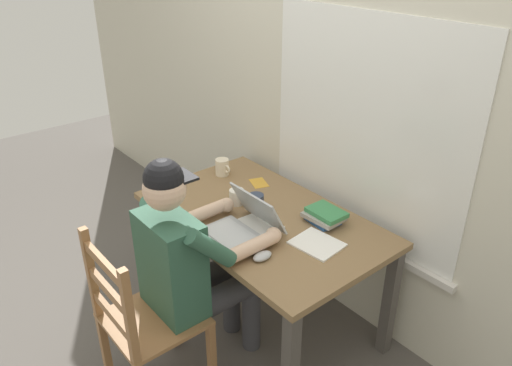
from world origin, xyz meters
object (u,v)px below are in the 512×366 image
laptop (243,225)px  computer_mouse (262,256)px  landscape_photo_print (259,183)px  book_stack_main (325,216)px  seated_person (191,260)px  coffee_mug_spare (222,167)px  coffee_mug_dark (256,202)px  wooden_chair (143,321)px  coffee_mug_white (237,197)px  desk (261,230)px

laptop → computer_mouse: laptop is taller
landscape_photo_print → book_stack_main: bearing=18.1°
seated_person → coffee_mug_spare: size_ratio=10.01×
seated_person → coffee_mug_dark: size_ratio=9.93×
wooden_chair → coffee_mug_spare: wooden_chair is taller
laptop → coffee_mug_white: laptop is taller
desk → wooden_chair: wooden_chair is taller
computer_mouse → book_stack_main: (-0.04, 0.46, 0.02)m
book_stack_main → laptop: bearing=-114.6°
laptop → coffee_mug_spare: size_ratio=2.75×
landscape_photo_print → computer_mouse: bearing=-18.3°
wooden_chair → landscape_photo_print: 1.09m
laptop → landscape_photo_print: size_ratio=2.59×
laptop → computer_mouse: 0.24m
desk → coffee_mug_white: coffee_mug_white is taller
computer_mouse → book_stack_main: 0.46m
seated_person → coffee_mug_spare: (-0.59, 0.62, 0.09)m
desk → computer_mouse: (0.30, -0.25, 0.11)m
desk → wooden_chair: bearing=-86.2°
laptop → computer_mouse: (0.23, -0.06, -0.03)m
desk → coffee_mug_spare: size_ratio=11.03×
desk → wooden_chair: size_ratio=1.47×
seated_person → coffee_mug_white: 0.53m
coffee_mug_spare → landscape_photo_print: bearing=23.4°
laptop → coffee_mug_spare: laptop is taller
laptop → coffee_mug_spare: bearing=152.4°
desk → landscape_photo_print: size_ratio=10.39×
coffee_mug_dark → book_stack_main: (0.33, 0.19, -0.01)m
wooden_chair → coffee_mug_spare: (-0.59, 0.90, 0.31)m
desk → laptop: laptop is taller
wooden_chair → book_stack_main: (0.21, 0.98, 0.30)m
seated_person → book_stack_main: size_ratio=5.96×
laptop → coffee_mug_dark: size_ratio=2.73×
wooden_chair → coffee_mug_spare: 1.12m
desk → coffee_mug_spare: coffee_mug_spare is taller
coffee_mug_spare → desk: bearing=-14.0°
laptop → coffee_mug_dark: (-0.15, 0.21, -0.01)m
coffee_mug_dark → coffee_mug_spare: coffee_mug_spare is taller
desk → seated_person: size_ratio=1.10×
coffee_mug_white → computer_mouse: bearing=-25.1°
wooden_chair → laptop: size_ratio=2.73×
coffee_mug_spare → landscape_photo_print: coffee_mug_spare is taller
computer_mouse → seated_person: bearing=-137.2°
computer_mouse → coffee_mug_spare: size_ratio=0.82×
coffee_mug_white → coffee_mug_dark: (0.11, 0.04, 0.00)m
wooden_chair → computer_mouse: wooden_chair is taller
wooden_chair → coffee_mug_white: wooden_chair is taller
seated_person → landscape_photo_print: (-0.35, 0.72, 0.04)m
computer_mouse → coffee_mug_white: size_ratio=0.83×
desk → coffee_mug_dark: bearing=161.1°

